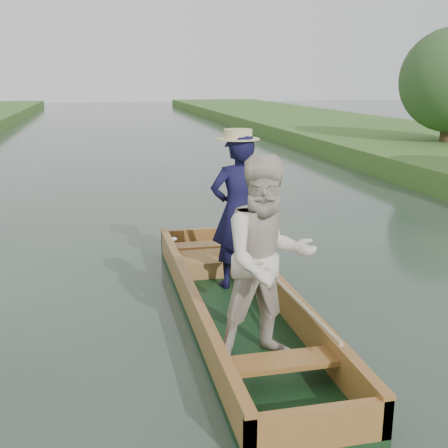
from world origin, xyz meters
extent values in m
plane|color=#283D30|center=(0.00, 0.00, 0.00)|extent=(120.00, 120.00, 0.00)
cylinder|color=#47331E|center=(9.80, 10.76, 1.08)|extent=(0.44, 0.44, 2.17)
cube|color=black|center=(0.00, 0.00, 0.04)|extent=(1.10, 5.00, 0.08)
cube|color=olive|center=(-0.51, 0.00, 0.24)|extent=(0.08, 5.00, 0.32)
cube|color=olive|center=(0.51, 0.00, 0.24)|extent=(0.08, 5.00, 0.32)
cube|color=olive|center=(0.00, 2.46, 0.24)|extent=(1.10, 0.08, 0.32)
cube|color=olive|center=(0.00, -2.46, 0.24)|extent=(1.10, 0.08, 0.32)
cube|color=olive|center=(-0.51, 0.00, 0.42)|extent=(0.10, 5.00, 0.04)
cube|color=olive|center=(0.51, 0.00, 0.42)|extent=(0.10, 5.00, 0.04)
cube|color=olive|center=(0.00, 1.90, 0.30)|extent=(0.94, 0.30, 0.05)
cube|color=olive|center=(0.00, -1.60, 0.30)|extent=(0.94, 0.30, 0.05)
imported|color=black|center=(0.22, 0.81, 1.04)|extent=(0.76, 0.56, 1.93)
cylinder|color=beige|center=(0.22, 0.81, 1.97)|extent=(0.52, 0.52, 0.12)
imported|color=beige|center=(0.02, -1.09, 1.04)|extent=(1.00, 0.81, 1.91)
cube|color=#B05C38|center=(-0.02, 1.54, 0.19)|extent=(0.85, 0.90, 0.22)
sphere|color=tan|center=(0.25, 1.44, 0.41)|extent=(0.19, 0.19, 0.19)
sphere|color=tan|center=(0.25, 1.43, 0.55)|extent=(0.14, 0.14, 0.14)
sphere|color=tan|center=(0.19, 1.43, 0.61)|extent=(0.05, 0.05, 0.05)
sphere|color=tan|center=(0.30, 1.43, 0.61)|extent=(0.05, 0.05, 0.05)
sphere|color=tan|center=(0.25, 1.38, 0.53)|extent=(0.06, 0.06, 0.06)
sphere|color=tan|center=(0.16, 1.43, 0.43)|extent=(0.07, 0.07, 0.07)
sphere|color=tan|center=(0.33, 1.43, 0.43)|extent=(0.07, 0.07, 0.07)
sphere|color=tan|center=(0.20, 1.42, 0.32)|extent=(0.08, 0.08, 0.08)
sphere|color=tan|center=(0.29, 1.42, 0.32)|extent=(0.08, 0.08, 0.08)
cylinder|color=silver|center=(-0.43, 1.90, 0.33)|extent=(0.07, 0.07, 0.01)
cylinder|color=silver|center=(-0.43, 1.90, 0.37)|extent=(0.01, 0.01, 0.08)
ellipsoid|color=silver|center=(-0.43, 1.90, 0.43)|extent=(0.09, 0.09, 0.05)
cylinder|color=tan|center=(0.43, 0.16, 0.46)|extent=(0.04, 4.00, 0.18)
camera|label=1|loc=(-1.43, -5.70, 2.63)|focal=45.00mm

